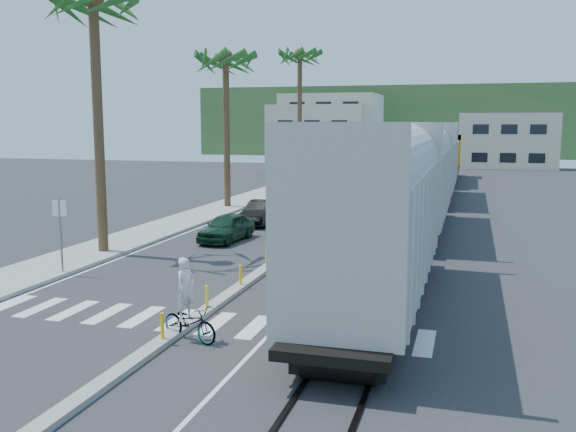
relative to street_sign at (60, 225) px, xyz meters
The scene contains 16 objects.
ground 7.82m from the street_sign, 15.32° to the right, with size 140.00×140.00×0.00m, color #28282B.
sidewalk 23.11m from the street_sign, 92.99° to the left, with size 3.00×90.00×0.15m, color gray.
rails 28.83m from the street_sign, 64.68° to the left, with size 1.56×100.00×0.06m.
median 19.48m from the street_sign, 67.88° to the left, with size 0.45×60.00×0.85m.
crosswalk 8.55m from the street_sign, 28.72° to the right, with size 14.00×2.20×0.01m, color silver.
lane_markings 23.65m from the street_sign, 77.38° to the left, with size 9.42×90.00×0.01m.
freight_train 22.98m from the street_sign, 57.62° to the left, with size 3.00×60.94×5.85m.
palm_trees 22.52m from the street_sign, 92.21° to the left, with size 3.50×37.20×13.75m.
street_sign is the anchor object (origin of this frame).
buildings 69.70m from the street_sign, 89.27° to the left, with size 38.00×27.00×10.00m.
hillside 98.35m from the street_sign, 85.74° to the left, with size 80.00×20.00×12.00m, color #385628.
car_lead 9.22m from the street_sign, 67.69° to the left, with size 1.96×4.15×1.37m, color #10311E.
car_second 14.40m from the street_sign, 75.94° to the left, with size 1.48×4.20×1.38m, color black.
car_third 19.45m from the street_sign, 77.64° to the left, with size 2.10×5.16×1.50m, color black.
car_rear 25.80m from the street_sign, 81.46° to the left, with size 2.19×4.60×1.27m, color #B4B7B9.
cyclist 9.67m from the street_sign, 35.06° to the right, with size 1.87×2.30×2.27m.
Camera 1 is at (7.72, -18.82, 5.84)m, focal length 40.00 mm.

